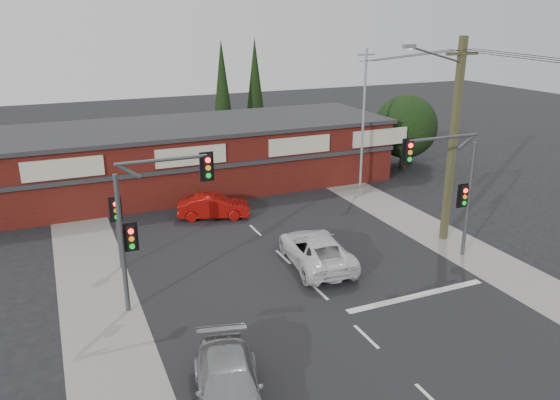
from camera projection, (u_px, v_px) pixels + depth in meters
name	position (u px, v px, depth m)	size (l,w,h in m)	color
ground	(324.00, 296.00, 22.25)	(120.00, 120.00, 0.00)	black
road_strip	(276.00, 250.00, 26.60)	(14.00, 70.00, 0.01)	black
verge_left	(94.00, 282.00, 23.40)	(3.00, 70.00, 0.02)	gray
verge_right	(419.00, 225.00, 29.79)	(3.00, 70.00, 0.02)	gray
stop_line	(417.00, 296.00, 22.26)	(6.50, 0.35, 0.01)	silver
white_suv	(316.00, 250.00, 24.88)	(2.42, 5.25, 1.46)	silver
silver_suv	(229.00, 386.00, 15.77)	(1.91, 4.71, 1.37)	#999D9E
red_sedan	(214.00, 207.00, 30.71)	(1.39, 4.00, 1.32)	#930C09
lane_dashes	(283.00, 257.00, 25.83)	(0.12, 45.85, 0.01)	silver
shop_building	(191.00, 155.00, 35.96)	(27.30, 8.40, 4.22)	#46110E
tree_cluster	(404.00, 129.00, 40.27)	(5.90, 5.10, 5.50)	#2D2116
conifer_near	(222.00, 88.00, 42.68)	(1.80, 1.80, 9.25)	#2D2116
conifer_far	(255.00, 83.00, 45.73)	(1.80, 1.80, 9.25)	#2D2116
traffic_mast_left	(149.00, 212.00, 20.32)	(3.77, 0.27, 5.97)	#47494C
traffic_mast_right	(451.00, 178.00, 24.44)	(3.96, 0.27, 5.97)	#47494C
pedestal_signal	(117.00, 218.00, 24.00)	(0.55, 0.27, 3.38)	#47494C
utility_pole	(452.00, 135.00, 26.26)	(4.38, 0.59, 10.00)	#4C482A
steel_pole	(363.00, 118.00, 34.56)	(1.20, 0.16, 9.00)	gray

